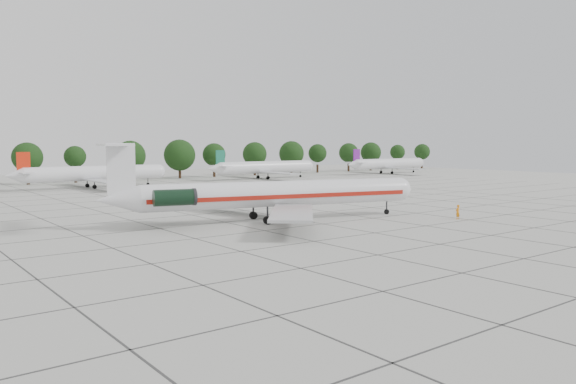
% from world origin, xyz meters
% --- Properties ---
extents(ground, '(260.00, 260.00, 0.00)m').
position_xyz_m(ground, '(0.00, 0.00, 0.00)').
color(ground, '#B5B5AD').
rests_on(ground, ground).
extents(apron_joints, '(170.00, 170.00, 0.02)m').
position_xyz_m(apron_joints, '(0.00, 15.00, 0.01)').
color(apron_joints, '#383838').
rests_on(apron_joints, ground).
extents(main_airliner, '(38.08, 29.41, 9.05)m').
position_xyz_m(main_airliner, '(-3.96, 5.68, 3.20)').
color(main_airliner, silver).
rests_on(main_airliner, ground).
extents(ground_crew, '(0.65, 0.45, 1.74)m').
position_xyz_m(ground_crew, '(15.36, -6.78, 0.87)').
color(ground_crew, orange).
rests_on(ground_crew, ground).
extents(bg_airliner_c, '(28.24, 27.20, 7.40)m').
position_xyz_m(bg_airliner_c, '(-3.22, 66.73, 2.91)').
color(bg_airliner_c, silver).
rests_on(bg_airliner_c, ground).
extents(bg_airliner_d, '(28.24, 27.20, 7.40)m').
position_xyz_m(bg_airliner_d, '(41.24, 69.75, 2.91)').
color(bg_airliner_d, silver).
rests_on(bg_airliner_d, ground).
extents(bg_airliner_e, '(28.24, 27.20, 7.40)m').
position_xyz_m(bg_airliner_e, '(84.46, 67.43, 2.91)').
color(bg_airliner_e, silver).
rests_on(bg_airliner_e, ground).
extents(tree_line, '(249.86, 8.44, 10.22)m').
position_xyz_m(tree_line, '(-11.68, 85.00, 5.98)').
color(tree_line, '#332114').
rests_on(tree_line, ground).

